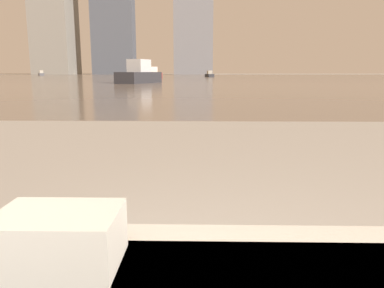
% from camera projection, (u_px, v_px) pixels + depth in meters
% --- Properties ---
extents(towel_stack, '(0.26, 0.19, 0.12)m').
position_uv_depth(towel_stack, '(59.00, 238.00, 0.81)').
color(towel_stack, silver).
rests_on(towel_stack, bathtub).
extents(harbor_water, '(180.00, 110.00, 0.01)m').
position_uv_depth(harbor_water, '(200.00, 77.00, 61.02)').
color(harbor_water, gray).
rests_on(harbor_water, ground_plane).
extents(harbor_boat_0, '(3.16, 5.22, 1.85)m').
position_uv_depth(harbor_boat_0, '(139.00, 75.00, 29.81)').
color(harbor_boat_0, '#2D2D33').
rests_on(harbor_boat_0, harbor_water).
extents(harbor_boat_1, '(2.31, 3.17, 1.14)m').
position_uv_depth(harbor_boat_1, '(41.00, 74.00, 83.27)').
color(harbor_boat_1, '#4C4C51').
rests_on(harbor_boat_1, harbor_water).
extents(harbor_boat_2, '(1.54, 2.93, 1.04)m').
position_uv_depth(harbor_boat_2, '(209.00, 75.00, 62.64)').
color(harbor_boat_2, '#2D2D33').
rests_on(harbor_boat_2, harbor_water).
extents(harbor_boat_5, '(3.31, 4.40, 1.58)m').
position_uv_depth(harbor_boat_5, '(152.00, 74.00, 55.45)').
color(harbor_boat_5, maroon).
rests_on(harbor_boat_5, harbor_water).
extents(skyline_tower_0, '(11.24, 12.95, 28.98)m').
position_uv_depth(skyline_tower_0, '(55.00, 26.00, 114.17)').
color(skyline_tower_0, gray).
rests_on(skyline_tower_0, ground_plane).
extents(skyline_tower_1, '(12.50, 6.79, 33.79)m').
position_uv_depth(skyline_tower_1, '(113.00, 18.00, 113.32)').
color(skyline_tower_1, '#4C515B').
rests_on(skyline_tower_1, ground_plane).
extents(skyline_tower_2, '(11.52, 11.25, 34.47)m').
position_uv_depth(skyline_tower_2, '(194.00, 16.00, 112.73)').
color(skyline_tower_2, slate).
rests_on(skyline_tower_2, ground_plane).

